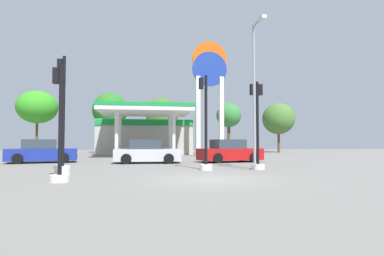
# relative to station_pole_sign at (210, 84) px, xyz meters

# --- Properties ---
(ground_plane) EXTENTS (90.00, 90.00, 0.00)m
(ground_plane) POSITION_rel_station_pole_sign_xyz_m (-4.16, -19.23, -7.21)
(ground_plane) COLOR slate
(ground_plane) RESTS_ON ground
(gas_station) EXTENTS (10.27, 13.82, 4.70)m
(gas_station) POSITION_rel_station_pole_sign_xyz_m (-6.39, 4.88, -4.98)
(gas_station) COLOR #ADA89E
(gas_station) RESTS_ON ground
(station_pole_sign) EXTENTS (3.50, 0.56, 11.55)m
(station_pole_sign) POSITION_rel_station_pole_sign_xyz_m (0.00, 0.00, 0.00)
(station_pole_sign) COLOR white
(station_pole_sign) RESTS_ON ground
(car_0) EXTENTS (4.64, 2.66, 1.56)m
(car_0) POSITION_rel_station_pole_sign_xyz_m (-0.66, -9.59, -6.50)
(car_0) COLOR black
(car_0) RESTS_ON ground
(car_1) EXTENTS (4.67, 2.75, 1.57)m
(car_1) POSITION_rel_station_pole_sign_xyz_m (-13.32, -8.29, -6.50)
(car_1) COLOR black
(car_1) RESTS_ON ground
(car_2) EXTENTS (4.39, 2.12, 1.55)m
(car_2) POSITION_rel_station_pole_sign_xyz_m (-6.30, -9.80, -6.51)
(car_2) COLOR black
(car_2) RESTS_ON ground
(traffic_signal_0) EXTENTS (0.68, 0.70, 4.16)m
(traffic_signal_0) POSITION_rel_station_pole_sign_xyz_m (-9.53, -19.14, -5.82)
(traffic_signal_0) COLOR silver
(traffic_signal_0) RESTS_ON ground
(traffic_signal_1) EXTENTS (0.68, 0.70, 5.21)m
(traffic_signal_1) POSITION_rel_station_pole_sign_xyz_m (-10.12, -16.23, -5.61)
(traffic_signal_1) COLOR silver
(traffic_signal_1) RESTS_ON ground
(traffic_signal_2) EXTENTS (0.69, 0.70, 4.52)m
(traffic_signal_2) POSITION_rel_station_pole_sign_xyz_m (-0.78, -15.28, -5.39)
(traffic_signal_2) COLOR silver
(traffic_signal_2) RESTS_ON ground
(traffic_signal_3) EXTENTS (0.64, 0.67, 4.73)m
(traffic_signal_3) POSITION_rel_station_pole_sign_xyz_m (-3.55, -15.45, -5.56)
(traffic_signal_3) COLOR silver
(traffic_signal_3) RESTS_ON ground
(tree_0) EXTENTS (4.72, 4.72, 7.53)m
(tree_0) POSITION_rel_station_pole_sign_xyz_m (-19.16, 9.27, -1.64)
(tree_0) COLOR brown
(tree_0) RESTS_ON ground
(tree_1) EXTENTS (4.34, 4.34, 7.55)m
(tree_1) POSITION_rel_station_pole_sign_xyz_m (-10.70, 9.75, -1.83)
(tree_1) COLOR brown
(tree_1) RESTS_ON ground
(tree_2) EXTENTS (4.06, 4.06, 6.97)m
(tree_2) POSITION_rel_station_pole_sign_xyz_m (-4.21, 9.27, -2.40)
(tree_2) COLOR brown
(tree_2) RESTS_ON ground
(tree_3) EXTENTS (3.10, 3.10, 6.26)m
(tree_3) POSITION_rel_station_pole_sign_xyz_m (4.07, 7.52, -2.51)
(tree_3) COLOR brown
(tree_3) RESTS_ON ground
(tree_4) EXTENTS (4.22, 4.22, 6.53)m
(tree_4) POSITION_rel_station_pole_sign_xyz_m (11.13, 8.49, -2.75)
(tree_4) COLOR brown
(tree_4) RESTS_ON ground
(corner_streetlamp) EXTENTS (0.24, 1.48, 7.32)m
(corner_streetlamp) POSITION_rel_station_pole_sign_xyz_m (-1.14, -16.08, -2.83)
(corner_streetlamp) COLOR gray
(corner_streetlamp) RESTS_ON ground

